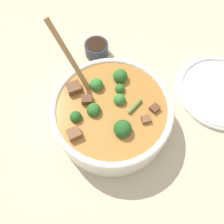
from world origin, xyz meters
name	(u,v)px	position (x,y,z in m)	size (l,w,h in m)	color
ground_plane	(112,122)	(0.00, 0.00, 0.00)	(4.00, 4.00, 0.00)	#C6B293
stew_bowl	(112,113)	(0.00, 0.00, 0.06)	(0.31, 0.29, 0.25)	white
condiment_bowl	(97,48)	(-0.11, 0.22, 0.02)	(0.07, 0.07, 0.04)	#232833
empty_plate	(220,91)	(0.28, 0.17, 0.01)	(0.25, 0.25, 0.02)	white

